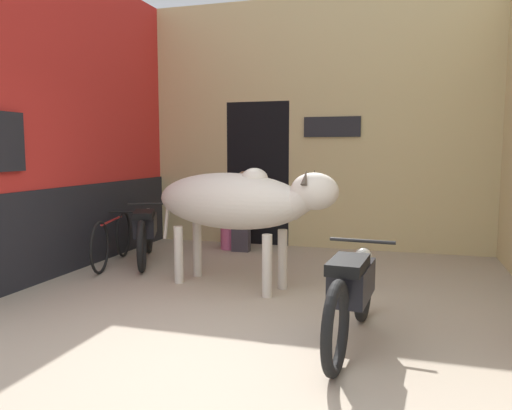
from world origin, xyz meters
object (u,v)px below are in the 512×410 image
Objects in this scene: motorcycle_near at (352,291)px; plastic_stool at (229,234)px; bicycle at (113,239)px; motorcycle_far at (145,230)px; cow at (237,202)px; shopkeeper_seated at (243,208)px.

plastic_stool is (-2.30, 3.42, -0.21)m from motorcycle_near.
motorcycle_far is at bearing 39.26° from bicycle.
bicycle is at bearing 150.73° from motorcycle_near.
motorcycle_far is 0.46m from bicycle.
bicycle is (-3.47, 1.94, -0.10)m from motorcycle_near.
motorcycle_far reaches higher than bicycle.
bicycle is (-2.02, 0.59, -0.64)m from cow.
cow reaches higher than motorcycle_near.
motorcycle_near reaches higher than bicycle.
motorcycle_near is at bearing -29.27° from bicycle.
motorcycle_far is (-1.67, 0.87, -0.54)m from cow.
motorcycle_near is at bearing -35.59° from motorcycle_far.
motorcycle_far is (-3.12, 2.23, 0.00)m from motorcycle_near.
cow reaches higher than motorcycle_far.
plastic_stool is at bearing 55.38° from motorcycle_far.
bicycle is (-0.35, -0.29, -0.10)m from motorcycle_far.
motorcycle_far reaches higher than plastic_stool.
bicycle is at bearing -128.45° from plastic_stool.
motorcycle_near is at bearing -43.16° from cow.
motorcycle_far is 1.45× the size of shopkeeper_seated.
bicycle reaches higher than plastic_stool.
plastic_stool is (0.82, 1.19, -0.21)m from motorcycle_far.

